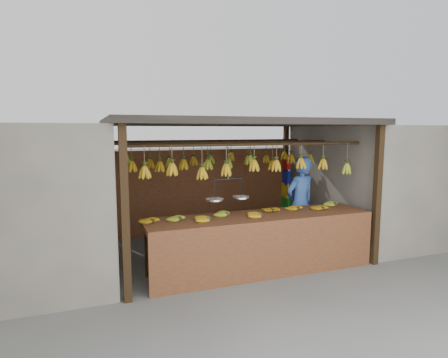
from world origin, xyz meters
name	(u,v)px	position (x,y,z in m)	size (l,w,h in m)	color
ground	(230,250)	(0.00, 0.00, 0.00)	(80.00, 80.00, 0.00)	#5B5B57
stall	(223,143)	(0.00, 0.33, 1.97)	(4.30, 3.30, 2.40)	black
neighbor_left	(5,202)	(-3.60, 0.00, 1.15)	(3.00, 3.00, 2.30)	slate
neighbor_right	(386,180)	(3.60, 0.00, 1.15)	(3.00, 3.00, 2.30)	slate
counter	(263,229)	(0.08, -1.23, 0.71)	(3.61, 0.82, 0.96)	brown
hanging_bananas	(230,163)	(0.00, 0.00, 1.63)	(3.63, 2.24, 0.40)	#AF8012
balance_scale	(228,195)	(-0.42, -1.00, 1.22)	(0.71, 0.31, 0.84)	black
vendor	(300,204)	(1.19, -0.48, 0.87)	(0.64, 0.42, 1.75)	#3359A5
bag_bundles	(286,184)	(1.94, 1.35, 0.98)	(0.08, 0.26, 1.33)	red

